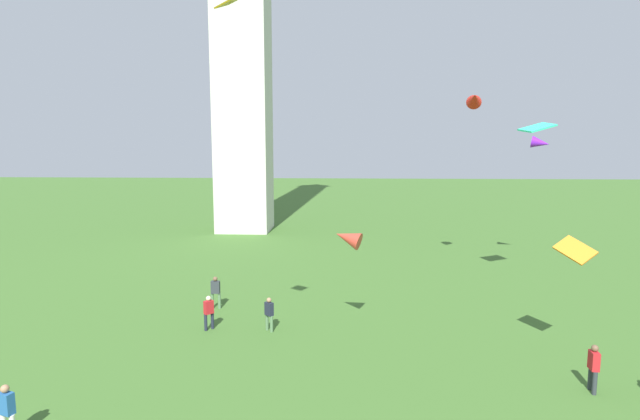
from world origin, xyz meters
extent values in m
cylinder|color=#1E2333|center=(-7.53, 18.62, 0.41)|extent=(0.15, 0.15, 0.81)
cylinder|color=#1E2333|center=(-7.28, 18.89, 0.41)|extent=(0.15, 0.15, 0.81)
cube|color=red|center=(-7.41, 18.75, 1.14)|extent=(0.49, 0.49, 0.64)
sphere|color=beige|center=(-7.41, 18.75, 1.58)|extent=(0.24, 0.24, 0.24)
cylinder|color=#51754C|center=(-4.58, 18.84, 0.40)|extent=(0.15, 0.15, 0.80)
cylinder|color=#51754C|center=(-4.32, 18.58, 0.40)|extent=(0.15, 0.15, 0.80)
cube|color=#1E2333|center=(-4.45, 18.71, 1.12)|extent=(0.48, 0.48, 0.63)
sphere|color=#A37556|center=(-4.45, 18.71, 1.55)|extent=(0.23, 0.23, 0.23)
cube|color=#235693|center=(-11.11, 9.32, 1.20)|extent=(0.53, 0.41, 0.68)
sphere|color=#A37556|center=(-11.11, 9.32, 1.67)|extent=(0.25, 0.25, 0.25)
cylinder|color=#2D3338|center=(8.25, 13.12, 0.43)|extent=(0.16, 0.16, 0.86)
cylinder|color=#2D3338|center=(8.28, 13.51, 0.43)|extent=(0.16, 0.16, 0.86)
cube|color=red|center=(8.27, 13.32, 1.21)|extent=(0.30, 0.48, 0.68)
sphere|color=brown|center=(8.27, 13.32, 1.67)|extent=(0.25, 0.25, 0.25)
cylinder|color=#51754C|center=(-8.08, 21.90, 0.43)|extent=(0.16, 0.16, 0.86)
cylinder|color=#51754C|center=(-7.68, 21.91, 0.43)|extent=(0.16, 0.16, 0.86)
cube|color=#2D3338|center=(-7.88, 21.91, 1.20)|extent=(0.47, 0.28, 0.68)
sphere|color=brown|center=(-7.88, 21.91, 1.67)|extent=(0.25, 0.25, 0.25)
cube|color=#C59012|center=(-4.67, 12.58, 13.67)|extent=(1.10, 1.10, 0.40)
cone|color=purple|center=(12.81, 31.85, 8.99)|extent=(1.52, 1.28, 1.02)
cube|color=orange|center=(8.45, 15.83, 4.77)|extent=(1.53, 1.44, 0.98)
cube|color=#32D1AB|center=(10.11, 25.22, 9.89)|extent=(2.06, 1.70, 0.66)
cone|color=#C33A2C|center=(-0.70, 18.44, 4.68)|extent=(1.53, 1.20, 1.11)
cone|color=red|center=(7.37, 28.76, 11.80)|extent=(1.26, 1.72, 1.28)
camera|label=1|loc=(-0.83, -4.76, 9.14)|focal=28.58mm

